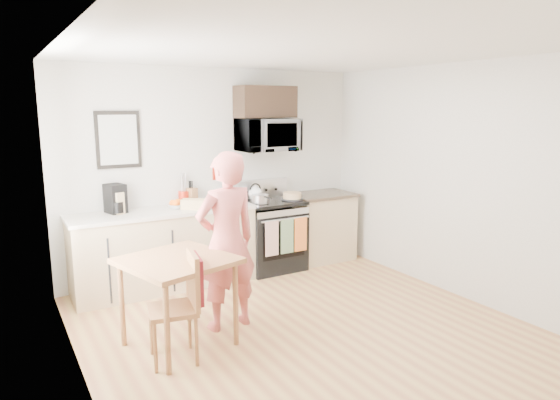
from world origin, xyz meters
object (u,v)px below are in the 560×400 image
range (271,236)px  person (226,241)px  cake (292,196)px  chair (187,291)px  microwave (267,135)px  dining_table (177,269)px

range → person: size_ratio=0.67×
range → cake: (0.25, -0.11, 0.53)m
chair → microwave: bearing=56.2°
range → cake: bearing=-24.3°
range → microwave: bearing=90.1°
chair → range: bearing=54.5°
range → dining_table: 2.33m
cake → range: bearing=155.7°
range → cake: range is taller
dining_table → cake: (2.03, 1.36, 0.25)m
range → microwave: 1.33m
cake → chair: bearing=-141.5°
range → dining_table: range is taller
range → microwave: size_ratio=1.53×
microwave → person: 2.11m
range → person: person is taller
microwave → chair: microwave is taller
person → range: bearing=-137.8°
range → dining_table: (-1.78, -1.47, 0.28)m
microwave → person: (-1.25, -1.44, -0.90)m
microwave → cake: (0.25, -0.22, -0.79)m
person → chair: bearing=31.4°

